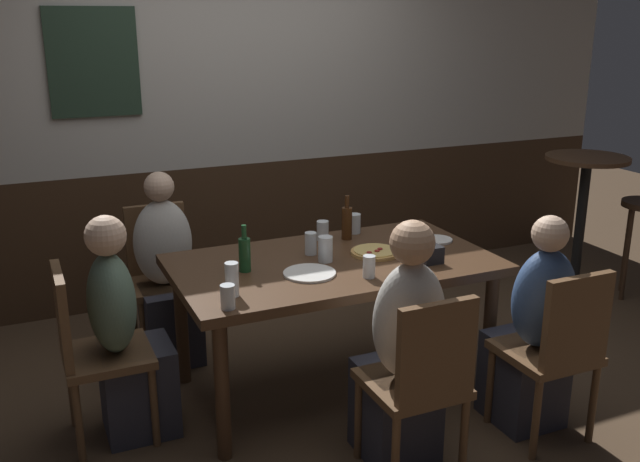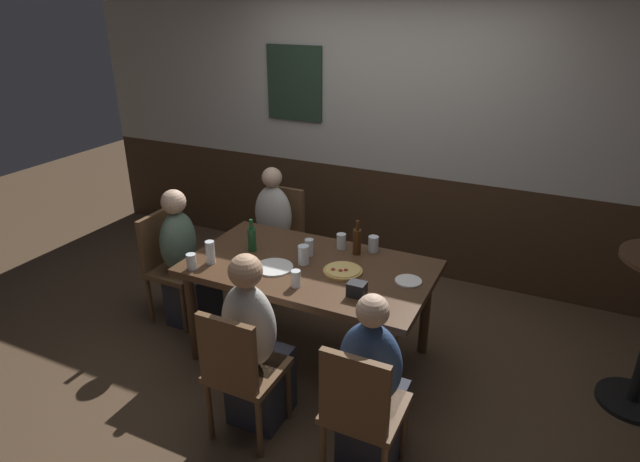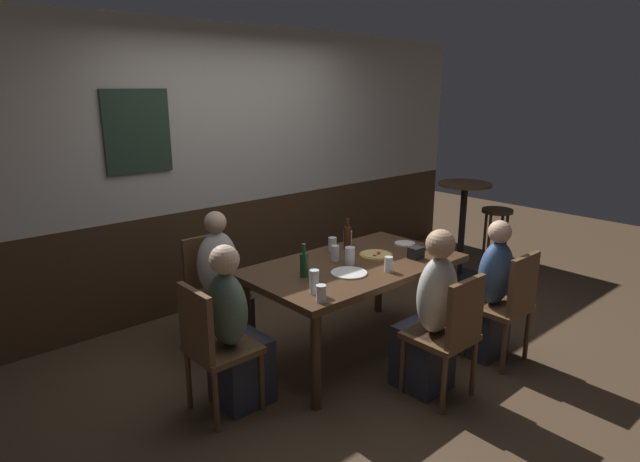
{
  "view_description": "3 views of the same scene",
  "coord_description": "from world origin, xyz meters",
  "px_view_note": "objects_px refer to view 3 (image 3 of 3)",
  "views": [
    {
      "loc": [
        -1.48,
        -3.15,
        1.96
      ],
      "look_at": [
        -0.05,
        0.06,
        0.89
      ],
      "focal_mm": 39.52,
      "sensor_mm": 36.0,
      "label": 1
    },
    {
      "loc": [
        1.47,
        -2.91,
        2.43
      ],
      "look_at": [
        0.09,
        -0.02,
        1.02
      ],
      "focal_mm": 30.07,
      "sensor_mm": 36.0,
      "label": 2
    },
    {
      "loc": [
        -2.75,
        -2.68,
        2.04
      ],
      "look_at": [
        -0.22,
        0.14,
        1.0
      ],
      "focal_mm": 29.7,
      "sensor_mm": 36.0,
      "label": 3
    }
  ],
  "objects_px": {
    "pint_glass_amber": "(335,254)",
    "dining_table": "(354,273)",
    "tumbler_short": "(348,238)",
    "beer_bottle_green": "(304,264)",
    "bar_stool": "(496,223)",
    "chair_left_far": "(211,285)",
    "person_left_far": "(222,294)",
    "chair_right_near": "(508,301)",
    "person_right_near": "(488,300)",
    "person_mid_near": "(430,324)",
    "chair_mid_near": "(450,331)",
    "condiment_caddy": "(416,253)",
    "plate_white_large": "(349,273)",
    "side_bar_table": "(462,222)",
    "beer_glass_half": "(314,283)",
    "pizza": "(376,255)",
    "pint_glass_pale": "(321,295)",
    "tumbler_water": "(389,265)",
    "beer_glass_tall": "(350,257)",
    "pint_glass_stout": "(332,245)",
    "person_head_west": "(235,339)",
    "plate_white_small": "(405,243)",
    "chair_head_west": "(212,343)",
    "beer_bottle_brown": "(347,237)"
  },
  "relations": [
    {
      "from": "chair_left_far",
      "to": "person_left_far",
      "type": "height_order",
      "value": "person_left_far"
    },
    {
      "from": "plate_white_small",
      "to": "chair_right_near",
      "type": "bearing_deg",
      "value": -86.74
    },
    {
      "from": "chair_right_near",
      "to": "beer_bottle_green",
      "type": "distance_m",
      "value": 1.55
    },
    {
      "from": "person_mid_near",
      "to": "tumbler_water",
      "type": "height_order",
      "value": "person_mid_near"
    },
    {
      "from": "chair_left_far",
      "to": "person_right_near",
      "type": "height_order",
      "value": "person_right_near"
    },
    {
      "from": "dining_table",
      "to": "person_left_far",
      "type": "bearing_deg",
      "value": 135.38
    },
    {
      "from": "chair_head_west",
      "to": "chair_right_near",
      "type": "bearing_deg",
      "value": -24.11
    },
    {
      "from": "tumbler_water",
      "to": "pint_glass_stout",
      "type": "bearing_deg",
      "value": 86.66
    },
    {
      "from": "pint_glass_amber",
      "to": "dining_table",
      "type": "bearing_deg",
      "value": -62.5
    },
    {
      "from": "chair_mid_near",
      "to": "plate_white_small",
      "type": "height_order",
      "value": "chair_mid_near"
    },
    {
      "from": "beer_bottle_green",
      "to": "condiment_caddy",
      "type": "height_order",
      "value": "beer_bottle_green"
    },
    {
      "from": "dining_table",
      "to": "tumbler_short",
      "type": "distance_m",
      "value": 0.52
    },
    {
      "from": "pizza",
      "to": "condiment_caddy",
      "type": "relative_size",
      "value": 2.39
    },
    {
      "from": "dining_table",
      "to": "pizza",
      "type": "distance_m",
      "value": 0.26
    },
    {
      "from": "pint_glass_stout",
      "to": "plate_white_large",
      "type": "xyz_separation_m",
      "value": [
        -0.29,
        -0.48,
        -0.05
      ]
    },
    {
      "from": "person_mid_near",
      "to": "pint_glass_pale",
      "type": "relative_size",
      "value": 10.57
    },
    {
      "from": "beer_bottle_green",
      "to": "beer_glass_half",
      "type": "bearing_deg",
      "value": -118.27
    },
    {
      "from": "pizza",
      "to": "side_bar_table",
      "type": "height_order",
      "value": "side_bar_table"
    },
    {
      "from": "chair_head_west",
      "to": "pizza",
      "type": "bearing_deg",
      "value": 0.15
    },
    {
      "from": "person_head_west",
      "to": "plate_white_large",
      "type": "bearing_deg",
      "value": -9.23
    },
    {
      "from": "tumbler_water",
      "to": "plate_white_small",
      "type": "distance_m",
      "value": 0.73
    },
    {
      "from": "beer_bottle_green",
      "to": "bar_stool",
      "type": "xyz_separation_m",
      "value": [
        3.04,
        0.26,
        -0.27
      ]
    },
    {
      "from": "dining_table",
      "to": "beer_bottle_green",
      "type": "distance_m",
      "value": 0.51
    },
    {
      "from": "condiment_caddy",
      "to": "bar_stool",
      "type": "distance_m",
      "value": 2.2
    },
    {
      "from": "person_mid_near",
      "to": "plate_white_large",
      "type": "bearing_deg",
      "value": 108.78
    },
    {
      "from": "person_head_west",
      "to": "bar_stool",
      "type": "xyz_separation_m",
      "value": [
        3.66,
        0.29,
        0.1
      ]
    },
    {
      "from": "plate_white_large",
      "to": "bar_stool",
      "type": "distance_m",
      "value": 2.81
    },
    {
      "from": "person_right_near",
      "to": "person_mid_near",
      "type": "bearing_deg",
      "value": -179.79
    },
    {
      "from": "plate_white_large",
      "to": "side_bar_table",
      "type": "distance_m",
      "value": 2.39
    },
    {
      "from": "pint_glass_stout",
      "to": "beer_glass_tall",
      "type": "distance_m",
      "value": 0.37
    },
    {
      "from": "chair_left_far",
      "to": "beer_glass_half",
      "type": "distance_m",
      "value": 1.19
    },
    {
      "from": "beer_glass_tall",
      "to": "pint_glass_pale",
      "type": "relative_size",
      "value": 1.23
    },
    {
      "from": "pint_glass_pale",
      "to": "tumbler_short",
      "type": "bearing_deg",
      "value": 37.83
    },
    {
      "from": "person_head_west",
      "to": "side_bar_table",
      "type": "relative_size",
      "value": 1.06
    },
    {
      "from": "dining_table",
      "to": "condiment_caddy",
      "type": "distance_m",
      "value": 0.52
    },
    {
      "from": "person_left_far",
      "to": "beer_glass_tall",
      "type": "xyz_separation_m",
      "value": [
        0.69,
        -0.73,
        0.33
      ]
    },
    {
      "from": "chair_right_near",
      "to": "person_left_far",
      "type": "distance_m",
      "value": 2.18
    },
    {
      "from": "side_bar_table",
      "to": "beer_glass_half",
      "type": "bearing_deg",
      "value": -165.78
    },
    {
      "from": "person_right_near",
      "to": "side_bar_table",
      "type": "bearing_deg",
      "value": 39.96
    },
    {
      "from": "beer_glass_half",
      "to": "pint_glass_pale",
      "type": "bearing_deg",
      "value": -114.64
    },
    {
      "from": "pint_glass_amber",
      "to": "condiment_caddy",
      "type": "xyz_separation_m",
      "value": [
        0.51,
        -0.38,
        -0.01
      ]
    },
    {
      "from": "chair_mid_near",
      "to": "condiment_caddy",
      "type": "height_order",
      "value": "chair_mid_near"
    },
    {
      "from": "tumbler_short",
      "to": "dining_table",
      "type": "bearing_deg",
      "value": -129.1
    },
    {
      "from": "dining_table",
      "to": "pizza",
      "type": "height_order",
      "value": "pizza"
    },
    {
      "from": "beer_bottle_green",
      "to": "bar_stool",
      "type": "relative_size",
      "value": 0.34
    },
    {
      "from": "dining_table",
      "to": "tumbler_short",
      "type": "bearing_deg",
      "value": 50.9
    },
    {
      "from": "chair_left_far",
      "to": "pint_glass_amber",
      "type": "height_order",
      "value": "chair_left_far"
    },
    {
      "from": "side_bar_table",
      "to": "beer_bottle_brown",
      "type": "bearing_deg",
      "value": -175.97
    },
    {
      "from": "tumbler_short",
      "to": "side_bar_table",
      "type": "xyz_separation_m",
      "value": [
        1.8,
        0.05,
        -0.17
      ]
    },
    {
      "from": "dining_table",
      "to": "chair_right_near",
      "type": "distance_m",
      "value": 1.16
    }
  ]
}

